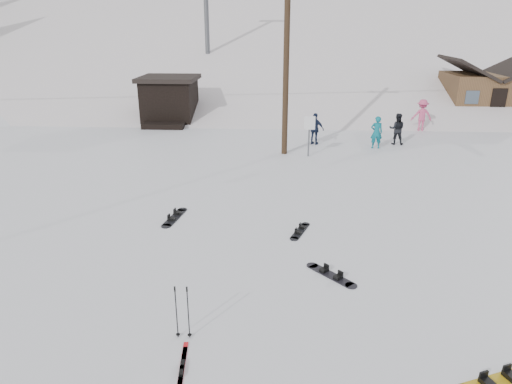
{
  "coord_description": "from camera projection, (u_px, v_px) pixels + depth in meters",
  "views": [
    {
      "loc": [
        1.86,
        -6.71,
        5.74
      ],
      "look_at": [
        1.19,
        4.96,
        1.4
      ],
      "focal_mm": 32.0,
      "sensor_mm": 36.0,
      "label": 1
    }
  ],
  "objects": [
    {
      "name": "ground",
      "position": [
        176.0,
        355.0,
        8.38
      ],
      "size": [
        200.0,
        200.0,
        0.0
      ],
      "primitive_type": "plane",
      "color": "white",
      "rests_on": "ground"
    },
    {
      "name": "ski_slope",
      "position": [
        268.0,
        158.0,
        64.04
      ],
      "size": [
        60.0,
        85.24,
        65.97
      ],
      "primitive_type": "cube",
      "rotation": [
        0.31,
        0.0,
        0.0
      ],
      "color": "white",
      "rests_on": "ground"
    },
    {
      "name": "treeline_crest",
      "position": [
        274.0,
        54.0,
        88.87
      ],
      "size": [
        50.0,
        6.0,
        10.0
      ],
      "primitive_type": null,
      "color": "black",
      "rests_on": "ski_slope"
    },
    {
      "name": "utility_pole",
      "position": [
        287.0,
        49.0,
        19.75
      ],
      "size": [
        2.0,
        0.26,
        9.0
      ],
      "color": "#3A2819",
      "rests_on": "ground"
    },
    {
      "name": "trail_sign",
      "position": [
        309.0,
        129.0,
        20.48
      ],
      "size": [
        0.5,
        0.09,
        1.85
      ],
      "color": "#595B60",
      "rests_on": "ground"
    },
    {
      "name": "lift_hut",
      "position": [
        170.0,
        100.0,
        27.77
      ],
      "size": [
        3.4,
        4.1,
        2.75
      ],
      "color": "black",
      "rests_on": "ground"
    },
    {
      "name": "cabin",
      "position": [
        485.0,
        93.0,
        29.52
      ],
      "size": [
        5.39,
        4.4,
        3.77
      ],
      "color": "brown",
      "rests_on": "ground"
    },
    {
      "name": "hero_skis",
      "position": [
        182.0,
        369.0,
        8.02
      ],
      "size": [
        0.23,
        1.47,
        0.08
      ],
      "rotation": [
        0.0,
        0.0,
        0.1
      ],
      "color": "red",
      "rests_on": "ground"
    },
    {
      "name": "ski_poles",
      "position": [
        182.0,
        312.0,
        8.68
      ],
      "size": [
        0.31,
        0.08,
        1.13
      ],
      "color": "black",
      "rests_on": "ground"
    },
    {
      "name": "board_scatter_b",
      "position": [
        175.0,
        217.0,
        14.29
      ],
      "size": [
        0.52,
        1.6,
        0.11
      ],
      "rotation": [
        0.0,
        0.0,
        1.4
      ],
      "color": "black",
      "rests_on": "ground"
    },
    {
      "name": "board_scatter_d",
      "position": [
        331.0,
        275.0,
        11.02
      ],
      "size": [
        1.13,
        1.17,
        0.11
      ],
      "rotation": [
        0.0,
        0.0,
        -0.81
      ],
      "color": "black",
      "rests_on": "ground"
    },
    {
      "name": "board_scatter_e",
      "position": [
        498.0,
        381.0,
        7.75
      ],
      "size": [
        1.62,
        0.84,
        0.12
      ],
      "rotation": [
        0.0,
        0.0,
        0.38
      ],
      "color": "gold",
      "rests_on": "ground"
    },
    {
      "name": "board_scatter_f",
      "position": [
        300.0,
        231.0,
        13.35
      ],
      "size": [
        0.62,
        1.28,
        0.09
      ],
      "rotation": [
        0.0,
        0.0,
        1.22
      ],
      "color": "black",
      "rests_on": "ground"
    },
    {
      "name": "skier_teal",
      "position": [
        376.0,
        132.0,
        22.01
      ],
      "size": [
        0.57,
        0.38,
        1.57
      ],
      "primitive_type": "imported",
      "rotation": [
        0.0,
        0.0,
        3.14
      ],
      "color": "#0C6979",
      "rests_on": "ground"
    },
    {
      "name": "skier_dark",
      "position": [
        397.0,
        129.0,
        22.74
      ],
      "size": [
        0.85,
        0.72,
        1.56
      ],
      "primitive_type": "imported",
      "rotation": [
        0.0,
        0.0,
        2.96
      ],
      "color": "black",
      "rests_on": "ground"
    },
    {
      "name": "skier_pink",
      "position": [
        422.0,
        115.0,
        25.61
      ],
      "size": [
        1.15,
        0.68,
        1.76
      ],
      "primitive_type": "imported",
      "rotation": [
        0.0,
        0.0,
        3.16
      ],
      "color": "#D44A7A",
      "rests_on": "ground"
    },
    {
      "name": "skier_navy",
      "position": [
        315.0,
        129.0,
        22.7
      ],
      "size": [
        1.0,
        0.74,
        1.57
      ],
      "primitive_type": "imported",
      "rotation": [
        0.0,
        0.0,
        2.71
      ],
      "color": "#17203A",
      "rests_on": "ground"
    }
  ]
}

